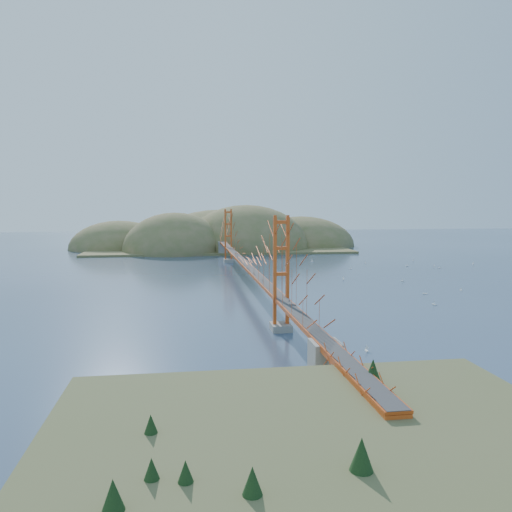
{
  "coord_description": "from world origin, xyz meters",
  "views": [
    {
      "loc": [
        -9.61,
        -78.7,
        12.82
      ],
      "look_at": [
        1.8,
        0.0,
        4.46
      ],
      "focal_mm": 35.0,
      "sensor_mm": 36.0,
      "label": 1
    }
  ],
  "objects": [
    {
      "name": "sailboat_12",
      "position": [
        18.44,
        28.16,
        0.16
      ],
      "size": [
        0.64,
        0.58,
        0.72
      ],
      "color": "white",
      "rests_on": "ground"
    },
    {
      "name": "sailboat_8",
      "position": [
        41.69,
        27.04,
        0.14
      ],
      "size": [
        0.58,
        0.58,
        0.61
      ],
      "color": "white",
      "rests_on": "ground"
    },
    {
      "name": "sailboat_2",
      "position": [
        24.29,
        -12.87,
        0.16
      ],
      "size": [
        0.66,
        0.66,
        0.71
      ],
      "color": "white",
      "rests_on": "ground"
    },
    {
      "name": "sailboat_3",
      "position": [
        10.21,
        15.93,
        0.14
      ],
      "size": [
        0.55,
        0.55,
        0.58
      ],
      "color": "white",
      "rests_on": "ground"
    },
    {
      "name": "sailboat_9",
      "position": [
        51.2,
        18.79,
        0.14
      ],
      "size": [
        0.56,
        0.56,
        0.62
      ],
      "color": "white",
      "rests_on": "ground"
    },
    {
      "name": "sailboat_14",
      "position": [
        30.97,
        -10.87,
        0.14
      ],
      "size": [
        0.4,
        0.49,
        0.57
      ],
      "color": "white",
      "rests_on": "ground"
    },
    {
      "name": "bridge",
      "position": [
        0.0,
        0.18,
        7.01
      ],
      "size": [
        2.2,
        94.4,
        12.0
      ],
      "color": "gray",
      "rests_on": "ground"
    },
    {
      "name": "sailboat_16",
      "position": [
        26.07,
        -1.57,
        0.15
      ],
      "size": [
        0.62,
        0.62,
        0.67
      ],
      "color": "white",
      "rests_on": "ground"
    },
    {
      "name": "sailboat_6",
      "position": [
        21.78,
        -20.21,
        0.15
      ],
      "size": [
        0.61,
        0.61,
        0.68
      ],
      "color": "white",
      "rests_on": "ground"
    },
    {
      "name": "sailboat_11",
      "position": [
        40.74,
        13.63,
        0.15
      ],
      "size": [
        0.65,
        0.65,
        0.7
      ],
      "color": "white",
      "rests_on": "ground"
    },
    {
      "name": "fort",
      "position": [
        0.4,
        -47.8,
        0.67
      ],
      "size": [
        3.7,
        2.3,
        1.75
      ],
      "color": "maroon",
      "rests_on": "ground"
    },
    {
      "name": "sailboat_0",
      "position": [
        17.05,
        1.95,
        0.15
      ],
      "size": [
        0.59,
        0.59,
        0.67
      ],
      "color": "white",
      "rests_on": "ground"
    },
    {
      "name": "sailboat_1",
      "position": [
        22.84,
        15.13,
        0.14
      ],
      "size": [
        0.56,
        0.56,
        0.61
      ],
      "color": "white",
      "rests_on": "ground"
    },
    {
      "name": "promontory",
      "position": [
        0.0,
        -48.5,
        0.12
      ],
      "size": [
        9.0,
        6.0,
        0.24
      ],
      "primitive_type": "cube",
      "color": "#59544C",
      "rests_on": "ground"
    },
    {
      "name": "sailboat_7",
      "position": [
        35.75,
        17.47,
        0.15
      ],
      "size": [
        0.55,
        0.47,
        0.64
      ],
      "color": "white",
      "rests_on": "ground"
    },
    {
      "name": "approach_viaduct",
      "position": [
        0.0,
        -51.91,
        2.55
      ],
      "size": [
        1.4,
        12.0,
        3.38
      ],
      "color": "#BA4214",
      "rests_on": "ground"
    },
    {
      "name": "ground",
      "position": [
        0.0,
        0.0,
        0.0
      ],
      "size": [
        320.0,
        320.0,
        0.0
      ],
      "primitive_type": "plane",
      "color": "#2A3B55",
      "rests_on": "ground"
    },
    {
      "name": "sailboat_4",
      "position": [
        40.97,
        16.14,
        0.13
      ],
      "size": [
        0.5,
        0.5,
        0.56
      ],
      "color": "white",
      "rests_on": "ground"
    },
    {
      "name": "near_bluff",
      "position": [
        -4.01,
        -59.26,
        1.45
      ],
      "size": [
        24.0,
        20.5,
        4.2
      ],
      "color": "#525932",
      "rests_on": "ground"
    },
    {
      "name": "sailboat_15",
      "position": [
        29.0,
        23.3,
        0.14
      ],
      "size": [
        0.49,
        0.54,
        0.61
      ],
      "color": "white",
      "rests_on": "ground"
    },
    {
      "name": "far_headlands",
      "position": [
        2.21,
        68.52,
        0.0
      ],
      "size": [
        84.0,
        58.0,
        25.0
      ],
      "color": "olive",
      "rests_on": "ground"
    },
    {
      "name": "sailboat_10",
      "position": [
        6.0,
        -38.21,
        0.15
      ],
      "size": [
        0.47,
        0.55,
        0.64
      ],
      "color": "white",
      "rests_on": "ground"
    }
  ]
}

